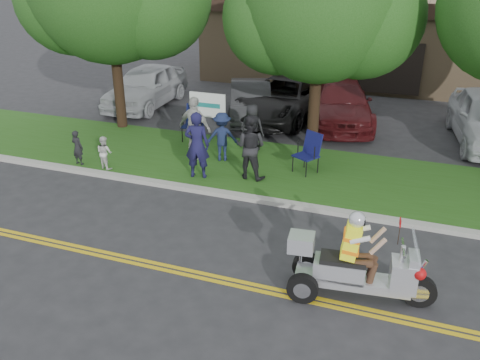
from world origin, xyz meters
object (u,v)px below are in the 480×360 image
(spectator_adult_right, at_px, (195,128))
(parked_car_right, at_px, (340,102))
(lawn_chair_b, at_px, (194,120))
(lawn_chair_a, at_px, (309,150))
(trike_scooter, at_px, (354,268))
(spectator_adult_left, at_px, (197,145))
(parked_car_left, at_px, (251,101))
(spectator_adult_mid, at_px, (250,147))
(parked_car_far_left, at_px, (146,86))
(parked_car_mid, at_px, (285,98))

(spectator_adult_right, distance_m, parked_car_right, 6.48)
(lawn_chair_b, distance_m, spectator_adult_right, 1.73)
(lawn_chair_a, relative_size, spectator_adult_right, 0.60)
(trike_scooter, distance_m, spectator_adult_right, 7.64)
(lawn_chair_a, height_order, spectator_adult_right, spectator_adult_right)
(spectator_adult_left, xyz_separation_m, parked_car_left, (-0.51, 6.02, -0.34))
(spectator_adult_mid, bearing_deg, lawn_chair_b, -33.59)
(spectator_adult_left, bearing_deg, lawn_chair_a, -163.60)
(spectator_adult_left, bearing_deg, spectator_adult_right, -73.96)
(spectator_adult_mid, distance_m, parked_car_right, 6.47)
(spectator_adult_left, relative_size, parked_car_right, 0.36)
(lawn_chair_b, xyz_separation_m, spectator_adult_left, (1.42, -2.82, 0.28))
(trike_scooter, relative_size, spectator_adult_left, 1.44)
(spectator_adult_right, bearing_deg, parked_car_far_left, -35.10)
(trike_scooter, bearing_deg, spectator_adult_right, 130.33)
(spectator_adult_mid, distance_m, parked_car_left, 5.89)
(spectator_adult_right, bearing_deg, parked_car_right, -109.76)
(lawn_chair_b, bearing_deg, lawn_chair_a, -20.30)
(lawn_chair_b, relative_size, spectator_adult_right, 0.62)
(lawn_chair_a, distance_m, parked_car_right, 5.32)
(spectator_adult_right, bearing_deg, spectator_adult_mid, 170.32)
(parked_car_left, height_order, parked_car_right, parked_car_right)
(lawn_chair_b, xyz_separation_m, parked_car_far_left, (-3.77, 3.44, 0.07))
(spectator_adult_left, height_order, spectator_adult_right, spectator_adult_right)
(parked_car_mid, xyz_separation_m, parked_car_right, (2.12, 0.17, -0.02))
(lawn_chair_a, bearing_deg, trike_scooter, -38.60)
(parked_car_left, bearing_deg, parked_car_far_left, 157.21)
(spectator_adult_left, distance_m, spectator_adult_mid, 1.48)
(lawn_chair_b, relative_size, parked_car_right, 0.22)
(spectator_adult_left, distance_m, parked_car_left, 6.06)
(parked_car_far_left, xyz_separation_m, parked_car_right, (7.99, 0.52, -0.08))
(lawn_chair_b, height_order, spectator_adult_left, spectator_adult_left)
(lawn_chair_a, height_order, spectator_adult_mid, spectator_adult_mid)
(spectator_adult_right, bearing_deg, lawn_chair_b, -50.90)
(trike_scooter, relative_size, parked_car_left, 0.63)
(spectator_adult_left, bearing_deg, spectator_adult_mid, -172.66)
(lawn_chair_a, height_order, parked_car_right, parked_car_right)
(lawn_chair_b, bearing_deg, parked_car_right, 40.59)
(lawn_chair_a, bearing_deg, parked_car_far_left, 179.34)
(lawn_chair_b, xyz_separation_m, spectator_adult_mid, (2.82, -2.36, 0.25))
(lawn_chair_b, height_order, parked_car_left, parked_car_left)
(parked_car_mid, height_order, parked_car_right, parked_car_mid)
(lawn_chair_a, distance_m, spectator_adult_mid, 1.77)
(spectator_adult_left, height_order, parked_car_mid, spectator_adult_left)
(parked_car_far_left, distance_m, parked_car_left, 4.69)
(spectator_adult_mid, relative_size, spectator_adult_right, 0.95)
(trike_scooter, relative_size, parked_car_right, 0.52)
(trike_scooter, height_order, lawn_chair_b, trike_scooter)
(spectator_adult_mid, bearing_deg, lawn_chair_a, -138.87)
(parked_car_far_left, height_order, parked_car_right, parked_car_far_left)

